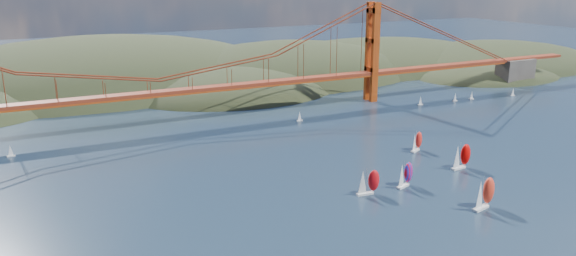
{
  "coord_description": "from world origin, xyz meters",
  "views": [
    {
      "loc": [
        -61.76,
        -78.57,
        71.17
      ],
      "look_at": [
        22.54,
        90.0,
        18.37
      ],
      "focal_mm": 35.0,
      "sensor_mm": 36.0,
      "label": 1
    }
  ],
  "objects_px": {
    "racer_2": "(461,156)",
    "racer_rwb": "(405,174)",
    "racer_0": "(368,182)",
    "racer_1": "(484,193)",
    "racer_3": "(417,141)"
  },
  "relations": [
    {
      "from": "racer_0",
      "to": "racer_3",
      "type": "xyz_separation_m",
      "value": [
        44.3,
        29.8,
        -0.27
      ]
    },
    {
      "from": "racer_2",
      "to": "racer_3",
      "type": "distance_m",
      "value": 24.32
    },
    {
      "from": "racer_2",
      "to": "racer_rwb",
      "type": "bearing_deg",
      "value": -177.54
    },
    {
      "from": "racer_rwb",
      "to": "racer_0",
      "type": "bearing_deg",
      "value": 160.38
    },
    {
      "from": "racer_0",
      "to": "racer_3",
      "type": "distance_m",
      "value": 53.39
    },
    {
      "from": "racer_2",
      "to": "racer_3",
      "type": "height_order",
      "value": "racer_2"
    },
    {
      "from": "racer_2",
      "to": "racer_rwb",
      "type": "relative_size",
      "value": 1.11
    },
    {
      "from": "racer_0",
      "to": "racer_2",
      "type": "relative_size",
      "value": 0.9
    },
    {
      "from": "racer_0",
      "to": "racer_3",
      "type": "relative_size",
      "value": 1.07
    },
    {
      "from": "racer_0",
      "to": "racer_2",
      "type": "bearing_deg",
      "value": 11.21
    },
    {
      "from": "racer_0",
      "to": "racer_1",
      "type": "height_order",
      "value": "racer_1"
    },
    {
      "from": "racer_1",
      "to": "racer_3",
      "type": "xyz_separation_m",
      "value": [
        18.78,
        55.41,
        -1.04
      ]
    },
    {
      "from": "racer_0",
      "to": "racer_rwb",
      "type": "relative_size",
      "value": 1.0
    },
    {
      "from": "racer_3",
      "to": "racer_rwb",
      "type": "xyz_separation_m",
      "value": [
        -29.03,
        -29.6,
        0.29
      ]
    },
    {
      "from": "racer_1",
      "to": "racer_2",
      "type": "xyz_separation_m",
      "value": [
        19.9,
        31.13,
        -0.28
      ]
    }
  ]
}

